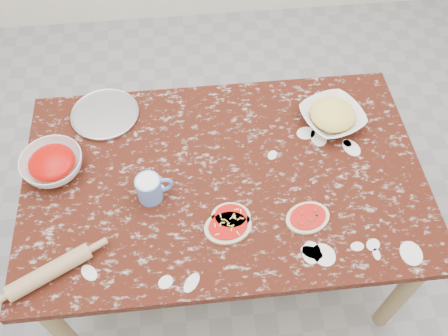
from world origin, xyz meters
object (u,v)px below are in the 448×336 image
pizza_tray (105,115)px  rolling_pin (50,272)px  worktable (224,186)px  sauce_bowl (53,165)px  flour_mug (150,188)px  cheese_bowl (332,117)px

pizza_tray → rolling_pin: rolling_pin is taller
worktable → rolling_pin: size_ratio=5.39×
pizza_tray → sauce_bowl: (-0.19, -0.27, 0.03)m
flour_mug → pizza_tray: bearing=114.2°
sauce_bowl → flour_mug: flour_mug is taller
pizza_tray → flour_mug: bearing=-65.8°
flour_mug → sauce_bowl: bearing=156.8°
pizza_tray → flour_mug: 0.48m
flour_mug → cheese_bowl: bearing=20.9°
sauce_bowl → cheese_bowl: sauce_bowl is taller
pizza_tray → cheese_bowl: size_ratio=1.14×
worktable → rolling_pin: rolling_pin is taller
worktable → cheese_bowl: bearing=24.9°
sauce_bowl → flour_mug: bearing=-23.2°
pizza_tray → sauce_bowl: 0.33m
worktable → flour_mug: 0.33m
sauce_bowl → rolling_pin: (0.03, -0.45, -0.01)m
worktable → sauce_bowl: sauce_bowl is taller
rolling_pin → sauce_bowl: bearing=93.9°
sauce_bowl → rolling_pin: bearing=-86.1°
flour_mug → rolling_pin: flour_mug is taller
cheese_bowl → rolling_pin: 1.27m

